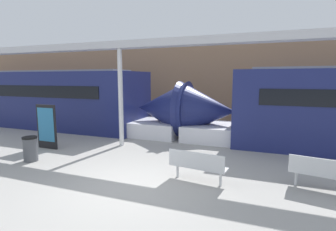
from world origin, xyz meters
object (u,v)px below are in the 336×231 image
trash_bin (30,149)px  poster_board (47,127)px  bench_near (197,164)px  train_right (28,99)px  bench_far (328,173)px  support_column_near (121,98)px

trash_bin → poster_board: 1.66m
bench_near → poster_board: 6.54m
trash_bin → poster_board: (-0.72, 1.42, 0.47)m
bench_near → trash_bin: bearing=-170.1°
train_right → poster_board: train_right is taller
bench_far → support_column_near: support_column_near is taller
bench_near → poster_board: size_ratio=0.91×
poster_board → support_column_near: (2.48, 1.50, 1.08)m
bench_near → bench_far: 3.17m
poster_board → support_column_near: bearing=31.2°
train_right → bench_far: (14.99, -4.56, -1.02)m
bench_far → poster_board: bearing=-172.6°
bench_near → trash_bin: size_ratio=1.92×
support_column_near → bench_far: bearing=-16.8°
bench_far → support_column_near: 7.52m
bench_far → poster_board: 9.57m
train_right → trash_bin: (6.17, -5.35, -1.11)m
bench_near → support_column_near: size_ratio=0.41×
bench_near → bench_far: same height
bench_far → support_column_near: size_ratio=0.46×
poster_board → support_column_near: size_ratio=0.45×
bench_near → train_right: bearing=164.2°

